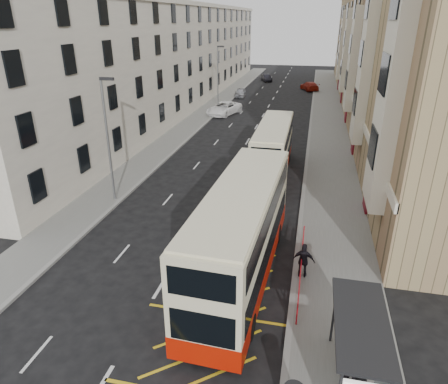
% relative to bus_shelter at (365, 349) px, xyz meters
% --- Properties ---
extents(ground, '(200.00, 200.00, 0.00)m').
position_rel_bus_shelter_xyz_m(ground, '(-8.34, 0.39, -2.14)').
color(ground, black).
rests_on(ground, ground).
extents(pavement_right, '(4.00, 120.00, 0.15)m').
position_rel_bus_shelter_xyz_m(pavement_right, '(-0.34, 30.39, -2.06)').
color(pavement_right, slate).
rests_on(pavement_right, ground).
extents(pavement_left, '(3.00, 120.00, 0.15)m').
position_rel_bus_shelter_xyz_m(pavement_left, '(-15.84, 30.39, -2.06)').
color(pavement_left, slate).
rests_on(pavement_left, ground).
extents(kerb_right, '(0.25, 120.00, 0.15)m').
position_rel_bus_shelter_xyz_m(kerb_right, '(-2.34, 30.39, -2.06)').
color(kerb_right, gray).
rests_on(kerb_right, ground).
extents(kerb_left, '(0.25, 120.00, 0.15)m').
position_rel_bus_shelter_xyz_m(kerb_left, '(-14.34, 30.39, -2.06)').
color(kerb_left, gray).
rests_on(kerb_left, ground).
extents(road_markings, '(10.00, 110.00, 0.01)m').
position_rel_bus_shelter_xyz_m(road_markings, '(-8.34, 45.39, -2.13)').
color(road_markings, silver).
rests_on(road_markings, ground).
extents(terrace_right, '(10.75, 79.00, 15.25)m').
position_rel_bus_shelter_xyz_m(terrace_right, '(6.54, 45.77, 5.38)').
color(terrace_right, '#9A8559').
rests_on(terrace_right, ground).
extents(terrace_left, '(9.18, 79.00, 13.25)m').
position_rel_bus_shelter_xyz_m(terrace_left, '(-21.77, 45.89, 4.38)').
color(terrace_left, beige).
rests_on(terrace_left, ground).
extents(bus_shelter, '(1.65, 4.25, 2.70)m').
position_rel_bus_shelter_xyz_m(bus_shelter, '(0.00, 0.00, 0.00)').
color(bus_shelter, black).
rests_on(bus_shelter, pavement_right).
extents(guard_railing, '(0.06, 6.56, 1.01)m').
position_rel_bus_shelter_xyz_m(guard_railing, '(-2.09, 6.14, -1.28)').
color(guard_railing, red).
rests_on(guard_railing, pavement_right).
extents(street_lamp_near, '(0.93, 0.18, 8.00)m').
position_rel_bus_shelter_xyz_m(street_lamp_near, '(-14.69, 12.39, 2.50)').
color(street_lamp_near, slate).
rests_on(street_lamp_near, pavement_left).
extents(street_lamp_far, '(0.93, 0.18, 8.00)m').
position_rel_bus_shelter_xyz_m(street_lamp_far, '(-14.69, 42.39, 2.50)').
color(street_lamp_far, slate).
rests_on(street_lamp_far, pavement_left).
extents(double_decker_front, '(3.16, 11.81, 4.67)m').
position_rel_bus_shelter_xyz_m(double_decker_front, '(-4.87, 5.71, 0.24)').
color(double_decker_front, beige).
rests_on(double_decker_front, ground).
extents(double_decker_rear, '(2.38, 10.17, 4.05)m').
position_rel_bus_shelter_xyz_m(double_decker_rear, '(-4.95, 19.74, -0.07)').
color(double_decker_rear, beige).
rests_on(double_decker_rear, ground).
extents(pedestrian_mid, '(0.91, 0.78, 1.63)m').
position_rel_bus_shelter_xyz_m(pedestrian_mid, '(-0.11, 0.29, -1.17)').
color(pedestrian_mid, black).
rests_on(pedestrian_mid, pavement_right).
extents(pedestrian_far, '(1.04, 0.51, 1.72)m').
position_rel_bus_shelter_xyz_m(pedestrian_far, '(-1.99, 6.25, -1.13)').
color(pedestrian_far, black).
rests_on(pedestrian_far, pavement_right).
extents(white_van, '(4.23, 6.24, 1.59)m').
position_rel_bus_shelter_xyz_m(white_van, '(-13.30, 39.69, -1.34)').
color(white_van, white).
rests_on(white_van, ground).
extents(car_silver, '(1.89, 4.04, 1.34)m').
position_rel_bus_shelter_xyz_m(car_silver, '(-13.54, 52.36, -1.47)').
color(car_silver, '#9FA1A7').
rests_on(car_silver, ground).
extents(car_dark, '(2.74, 4.18, 1.30)m').
position_rel_bus_shelter_xyz_m(car_dark, '(-11.64, 70.02, -1.49)').
color(car_dark, black).
rests_on(car_dark, ground).
extents(car_red, '(3.64, 5.43, 1.46)m').
position_rel_bus_shelter_xyz_m(car_red, '(-3.14, 61.02, -1.41)').
color(car_red, maroon).
rests_on(car_red, ground).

